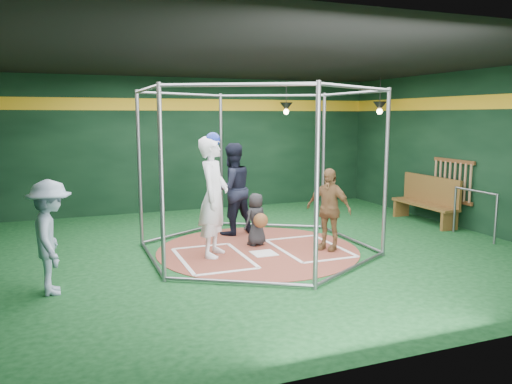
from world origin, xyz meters
name	(u,v)px	position (x,y,z in m)	size (l,w,h in m)	color
room_shell	(258,158)	(0.00, 0.01, 1.75)	(10.10, 9.10, 3.53)	#0C3615
clay_disc	(258,250)	(0.00, 0.00, 0.01)	(3.80, 3.80, 0.01)	brown
home_plate	(264,253)	(0.00, -0.30, 0.02)	(0.43, 0.43, 0.01)	white
batter_box_left	(213,258)	(-0.95, -0.25, 0.02)	(1.17, 1.77, 0.01)	white
batter_box_right	(309,248)	(0.95, -0.25, 0.02)	(1.17, 1.77, 0.01)	white
batting_cage	(258,171)	(0.00, 0.00, 1.50)	(4.05, 4.67, 3.00)	gray
bat_rack	(452,181)	(4.93, 0.40, 1.05)	(0.07, 1.25, 0.98)	brown
pendant_lamp_near	(286,107)	(2.20, 3.60, 2.74)	(0.34, 0.34, 0.90)	black
pendant_lamp_far	(380,106)	(4.00, 2.00, 2.74)	(0.34, 0.34, 0.90)	black
batter_figure	(214,196)	(-0.88, -0.08, 1.11)	(0.85, 0.94, 2.22)	white
visitor_leopard	(328,209)	(1.25, -0.44, 0.78)	(0.90, 0.38, 1.54)	#A37746
catcher_figure	(257,219)	(0.09, 0.31, 0.53)	(0.58, 0.63, 1.03)	black
umpire	(232,189)	(-0.05, 1.39, 0.98)	(0.94, 0.73, 1.94)	black
bystander_blue	(51,237)	(-3.56, -1.08, 0.82)	(1.06, 0.61, 1.64)	#90A6BE
dugout_bench	(427,199)	(4.64, 0.86, 0.57)	(0.44, 1.90, 1.11)	brown
steel_railing	(475,206)	(4.55, -0.69, 0.67)	(0.05, 1.16, 1.01)	gray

